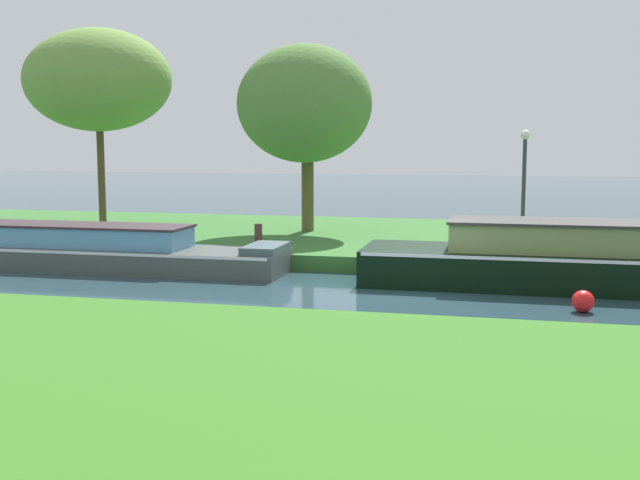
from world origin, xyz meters
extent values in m
plane|color=#27414B|center=(0.00, 0.00, 0.00)|extent=(120.00, 120.00, 0.00)
cube|color=#33692C|center=(0.00, 7.00, 0.20)|extent=(72.00, 10.00, 0.40)
cube|color=#326C20|center=(0.00, -9.00, 0.20)|extent=(72.00, 10.00, 0.40)
cube|color=#474D4A|center=(-7.93, 1.20, 0.29)|extent=(9.84, 1.85, 0.57)
cube|color=silver|center=(-7.93, 1.20, 0.53)|extent=(9.64, 1.88, 0.07)
cube|color=#5C94C0|center=(-8.86, 1.20, 0.82)|extent=(6.66, 1.41, 0.49)
cube|color=#35272E|center=(-8.86, 1.20, 1.10)|extent=(6.76, 1.48, 0.06)
cube|color=#44555B|center=(-3.43, 1.20, 0.66)|extent=(0.84, 1.56, 0.18)
cube|color=black|center=(3.74, 1.20, 0.40)|extent=(9.49, 2.27, 0.81)
cube|color=white|center=(3.74, 1.20, 0.77)|extent=(9.30, 2.30, 0.07)
cube|color=olive|center=(3.90, 1.20, 1.11)|extent=(5.92, 1.72, 0.61)
cube|color=#2F2F2C|center=(3.90, 1.20, 1.45)|extent=(6.02, 1.81, 0.06)
cylinder|color=#513D25|center=(-11.20, 7.56, 2.35)|extent=(0.24, 0.24, 3.90)
ellipsoid|color=olive|center=(-11.20, 7.50, 5.23)|extent=(5.09, 3.96, 3.40)
cylinder|color=brown|center=(-3.92, 7.23, 1.88)|extent=(0.38, 0.38, 2.96)
ellipsoid|color=#54803B|center=(-3.92, 6.80, 4.34)|extent=(4.17, 3.31, 3.59)
cylinder|color=#333338|center=(2.55, 3.66, 1.82)|extent=(0.10, 0.10, 2.84)
sphere|color=white|center=(2.55, 3.66, 3.36)|extent=(0.24, 0.24, 0.24)
cylinder|color=#49302D|center=(-4.00, 2.42, 0.75)|extent=(0.20, 0.20, 0.71)
sphere|color=red|center=(3.58, -1.31, 0.21)|extent=(0.42, 0.42, 0.42)
camera|label=1|loc=(2.08, -16.45, 3.18)|focal=43.81mm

